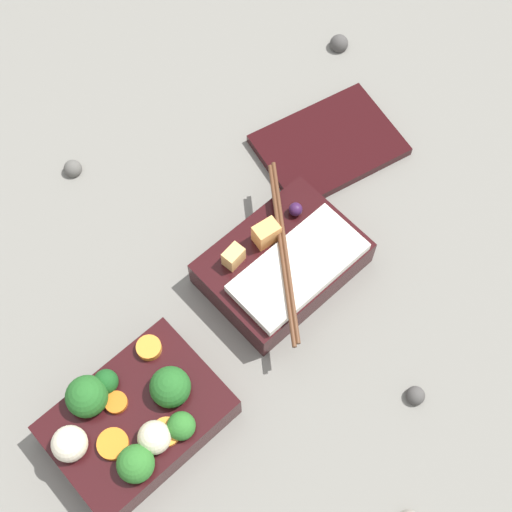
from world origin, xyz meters
TOP-DOWN VIEW (x-y plane):
  - ground_plane at (0.00, 0.00)m, footprint 3.00×3.00m
  - bento_tray_vegetable at (-0.13, -0.03)m, footprint 0.18×0.13m
  - bento_tray_rice at (0.11, -0.00)m, footprint 0.18×0.19m
  - bento_lid at (0.28, 0.09)m, footprint 0.20×0.16m
  - pebble_0 at (0.01, 0.28)m, footprint 0.02×0.02m
  - pebble_1 at (0.11, -0.21)m, footprint 0.02×0.02m
  - pebble_2 at (0.41, 0.20)m, footprint 0.03×0.03m

SIDE VIEW (x-z plane):
  - ground_plane at x=0.00m, z-range 0.00..0.00m
  - pebble_1 at x=0.11m, z-range -0.01..0.02m
  - pebble_0 at x=0.01m, z-range -0.01..0.02m
  - bento_lid at x=0.28m, z-range 0.00..0.01m
  - pebble_2 at x=0.41m, z-range -0.01..0.02m
  - bento_tray_rice at x=0.11m, z-range -0.01..0.06m
  - bento_tray_vegetable at x=-0.13m, z-range -0.01..0.07m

